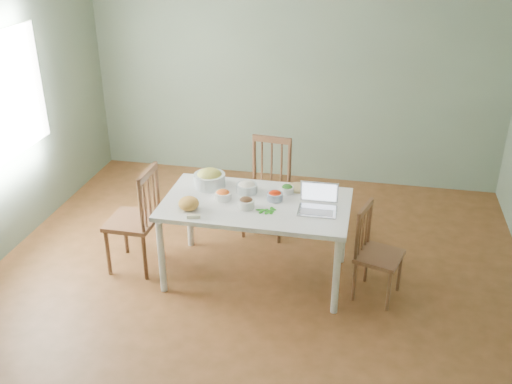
% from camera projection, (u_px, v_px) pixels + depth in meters
% --- Properties ---
extents(floor, '(5.00, 5.00, 0.00)m').
position_uv_depth(floor, '(251.00, 287.00, 5.30)').
color(floor, '#523114').
rests_on(floor, ground).
extents(wall_back, '(5.00, 0.00, 2.70)m').
position_uv_depth(wall_back, '(295.00, 72.00, 6.90)').
color(wall_back, '#5E6D59').
rests_on(wall_back, ground).
extents(wall_front, '(5.00, 0.00, 2.70)m').
position_uv_depth(wall_front, '(128.00, 361.00, 2.51)').
color(wall_front, '#5E6D59').
rests_on(wall_front, ground).
extents(dining_table, '(1.65, 0.93, 0.77)m').
position_uv_depth(dining_table, '(256.00, 240.00, 5.30)').
color(dining_table, white).
rests_on(dining_table, floor).
extents(chair_far, '(0.49, 0.47, 1.01)m').
position_uv_depth(chair_far, '(266.00, 189.00, 5.98)').
color(chair_far, brown).
rests_on(chair_far, floor).
extents(chair_left, '(0.44, 0.46, 1.02)m').
position_uv_depth(chair_left, '(132.00, 219.00, 5.40)').
color(chair_left, brown).
rests_on(chair_left, floor).
extents(chair_right, '(0.46, 0.47, 0.86)m').
position_uv_depth(chair_right, '(380.00, 254.00, 5.00)').
color(chair_right, brown).
rests_on(chair_right, floor).
extents(bread_boule, '(0.23, 0.23, 0.12)m').
position_uv_depth(bread_boule, '(189.00, 203.00, 4.98)').
color(bread_boule, '#C68D3B').
rests_on(bread_boule, dining_table).
extents(butter_stick, '(0.12, 0.06, 0.03)m').
position_uv_depth(butter_stick, '(194.00, 216.00, 4.86)').
color(butter_stick, beige).
rests_on(butter_stick, dining_table).
extents(bowl_squash, '(0.32, 0.32, 0.17)m').
position_uv_depth(bowl_squash, '(210.00, 178.00, 5.38)').
color(bowl_squash, gold).
rests_on(bowl_squash, dining_table).
extents(bowl_carrot, '(0.18, 0.18, 0.08)m').
position_uv_depth(bowl_carrot, '(223.00, 195.00, 5.16)').
color(bowl_carrot, '#FA5021').
rests_on(bowl_carrot, dining_table).
extents(bowl_onion, '(0.21, 0.21, 0.10)m').
position_uv_depth(bowl_onion, '(247.00, 187.00, 5.28)').
color(bowl_onion, '#F7E9C5').
rests_on(bowl_onion, dining_table).
extents(bowl_mushroom, '(0.16, 0.16, 0.10)m').
position_uv_depth(bowl_mushroom, '(246.00, 203.00, 5.01)').
color(bowl_mushroom, '#4B2B1C').
rests_on(bowl_mushroom, dining_table).
extents(bowl_redpep, '(0.15, 0.15, 0.08)m').
position_uv_depth(bowl_redpep, '(275.00, 196.00, 5.15)').
color(bowl_redpep, '#BB2400').
rests_on(bowl_redpep, dining_table).
extents(bowl_broccoli, '(0.16, 0.16, 0.08)m').
position_uv_depth(bowl_broccoli, '(287.00, 189.00, 5.28)').
color(bowl_broccoli, '#134E0C').
rests_on(bowl_broccoli, dining_table).
extents(flatbread, '(0.26, 0.26, 0.02)m').
position_uv_depth(flatbread, '(298.00, 188.00, 5.37)').
color(flatbread, tan).
rests_on(flatbread, dining_table).
extents(basil_bunch, '(0.19, 0.19, 0.02)m').
position_uv_depth(basil_bunch, '(265.00, 210.00, 4.98)').
color(basil_bunch, '#20831C').
rests_on(basil_bunch, dining_table).
extents(laptop, '(0.33, 0.29, 0.23)m').
position_uv_depth(laptop, '(318.00, 200.00, 4.91)').
color(laptop, silver).
rests_on(laptop, dining_table).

